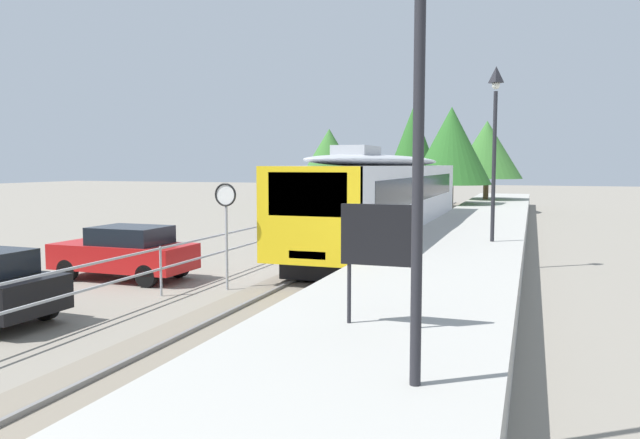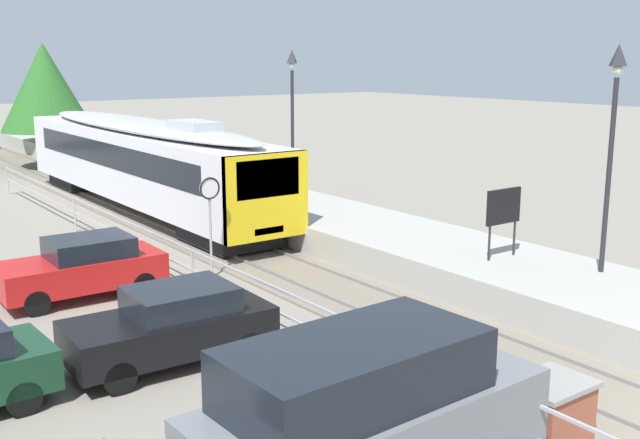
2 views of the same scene
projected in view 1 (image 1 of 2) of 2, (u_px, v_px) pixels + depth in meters
The scene contains 14 objects.
ground_plane at pixel (310, 247), 24.70m from camera, with size 160.00×160.00×0.00m, color gray.
track_rails at pixel (383, 249), 23.72m from camera, with size 3.20×60.00×0.14m.
commuter_train at pixel (387, 194), 24.24m from camera, with size 2.82×18.51×3.74m.
station_platform at pixel (469, 242), 22.63m from camera, with size 3.90×60.00×0.90m, color #A8A59E.
platform_lamp_near_end at pixel (420, 33), 6.33m from camera, with size 0.34×0.34×5.35m.
platform_lamp_mid_platform at pixel (495, 120), 18.76m from camera, with size 0.34×0.34×5.35m.
platform_notice_board at pixel (381, 239), 8.99m from camera, with size 1.20×0.08×1.80m.
speed_limit_sign at pixel (226, 209), 15.96m from camera, with size 0.61×0.10×2.81m.
carpark_fence at pixel (161, 260), 15.31m from camera, with size 0.06×36.06×1.25m.
parked_hatchback_red at pixel (125, 252), 17.56m from camera, with size 4.03×1.82×1.53m.
tree_behind_carpark at pixel (451, 146), 37.23m from camera, with size 4.88×4.88×6.76m.
tree_behind_station_far at pixel (413, 142), 46.58m from camera, with size 3.99×3.99×7.68m.
tree_distant_left at pixel (329, 156), 49.85m from camera, with size 5.24×5.24×6.17m.
tree_distant_centre at pixel (487, 150), 42.10m from camera, with size 4.81×4.81×6.26m.
Camera 1 is at (5.41, -1.03, 3.27)m, focal length 34.56 mm.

